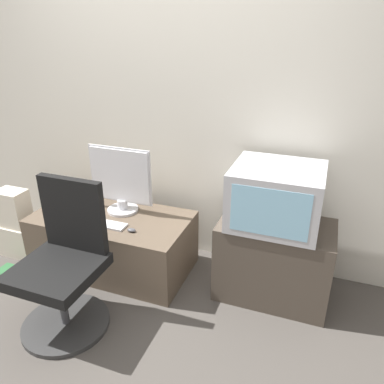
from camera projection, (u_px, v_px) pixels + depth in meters
The scene contains 12 objects.
ground_plane at pixel (86, 359), 2.13m from camera, with size 12.00×12.00×0.00m, color #4C4742.
wall_back at pixel (172, 91), 2.73m from camera, with size 4.40×0.05×2.60m.
desk at pixel (114, 241), 2.88m from camera, with size 1.17×0.61×0.44m.
side_stand at pixel (273, 260), 2.55m from camera, with size 0.75×0.44×0.55m.
main_monitor at pixel (121, 181), 2.77m from camera, with size 0.50×0.23×0.50m.
keyboard at pixel (103, 224), 2.67m from camera, with size 0.35×0.10×0.01m.
mouse at pixel (131, 230), 2.57m from camera, with size 0.06×0.04×0.02m.
crt_tv at pixel (276, 196), 2.38m from camera, with size 0.56×0.51×0.39m.
office_chair at pixel (64, 269), 2.27m from camera, with size 0.54×0.54×0.93m.
cardboard_box_lower at pixel (20, 239), 3.08m from camera, with size 0.31×0.19×0.27m.
cardboard_box_upper at pixel (13, 208), 2.96m from camera, with size 0.23×0.16×0.30m.
book at pixel (11, 271), 2.87m from camera, with size 0.21×0.14×0.02m.
Camera 1 is at (1.11, -1.24, 1.75)m, focal length 35.00 mm.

